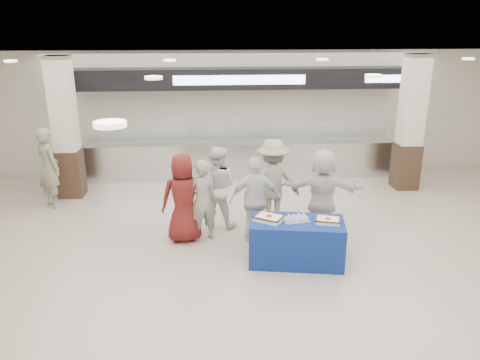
{
  "coord_description": "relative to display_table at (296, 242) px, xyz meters",
  "views": [
    {
      "loc": [
        -0.79,
        -6.39,
        3.87
      ],
      "look_at": [
        -0.23,
        1.6,
        1.16
      ],
      "focal_mm": 35.0,
      "sensor_mm": 36.0,
      "label": 1
    }
  ],
  "objects": [
    {
      "name": "ground",
      "position": [
        -0.65,
        -0.63,
        -0.38
      ],
      "size": [
        14.0,
        14.0,
        0.0
      ],
      "primitive_type": "plane",
      "color": "#BCB0A1",
      "rests_on": "ground"
    },
    {
      "name": "serving_line",
      "position": [
        -0.65,
        4.76,
        0.78
      ],
      "size": [
        8.7,
        0.85,
        2.8
      ],
      "color": "silver",
      "rests_on": "ground"
    },
    {
      "name": "column_left",
      "position": [
        -4.65,
        3.57,
        1.15
      ],
      "size": [
        0.55,
        0.55,
        3.2
      ],
      "color": "#332217",
      "rests_on": "ground"
    },
    {
      "name": "column_right",
      "position": [
        3.35,
        3.57,
        1.15
      ],
      "size": [
        0.55,
        0.55,
        3.2
      ],
      "color": "#332217",
      "rests_on": "ground"
    },
    {
      "name": "display_table",
      "position": [
        0.0,
        0.0,
        0.0
      ],
      "size": [
        1.66,
        1.02,
        0.75
      ],
      "primitive_type": "cube",
      "rotation": [
        0.0,
        0.0,
        -0.16
      ],
      "color": "navy",
      "rests_on": "ground"
    },
    {
      "name": "sheet_cake_left",
      "position": [
        -0.47,
        0.07,
        0.42
      ],
      "size": [
        0.56,
        0.53,
        0.09
      ],
      "color": "white",
      "rests_on": "display_table"
    },
    {
      "name": "sheet_cake_right",
      "position": [
        0.49,
        -0.08,
        0.42
      ],
      "size": [
        0.46,
        0.4,
        0.09
      ],
      "color": "white",
      "rests_on": "display_table"
    },
    {
      "name": "cupcake_tray",
      "position": [
        -0.02,
        0.03,
        0.41
      ],
      "size": [
        0.48,
        0.4,
        0.07
      ],
      "color": "#B8B7BD",
      "rests_on": "display_table"
    },
    {
      "name": "civilian_maroon",
      "position": [
        -1.91,
        0.98,
        0.46
      ],
      "size": [
        0.87,
        0.61,
        1.67
      ],
      "primitive_type": "imported",
      "rotation": [
        0.0,
        0.0,
        3.25
      ],
      "color": "maroon",
      "rests_on": "ground"
    },
    {
      "name": "soldier_a",
      "position": [
        -1.58,
        0.98,
        0.4
      ],
      "size": [
        0.66,
        0.54,
        1.55
      ],
      "primitive_type": "imported",
      "rotation": [
        0.0,
        0.0,
        3.48
      ],
      "color": "gray",
      "rests_on": "ground"
    },
    {
      "name": "chef_tall",
      "position": [
        -1.3,
        1.6,
        0.44
      ],
      "size": [
        0.94,
        0.82,
        1.63
      ],
      "primitive_type": "imported",
      "rotation": [
        0.0,
        0.0,
        2.84
      ],
      "color": "white",
      "rests_on": "ground"
    },
    {
      "name": "chef_short",
      "position": [
        -0.6,
        0.89,
        0.43
      ],
      "size": [
        0.95,
        0.39,
        1.61
      ],
      "primitive_type": "imported",
      "rotation": [
        0.0,
        0.0,
        3.14
      ],
      "color": "white",
      "rests_on": "ground"
    },
    {
      "name": "soldier_b",
      "position": [
        -0.2,
        1.6,
        0.5
      ],
      "size": [
        1.18,
        0.75,
        1.75
      ],
      "primitive_type": "imported",
      "rotation": [
        0.0,
        0.0,
        3.23
      ],
      "color": "gray",
      "rests_on": "ground"
    },
    {
      "name": "civilian_white",
      "position": [
        0.69,
        1.14,
        0.46
      ],
      "size": [
        1.62,
        0.81,
        1.68
      ],
      "primitive_type": "imported",
      "rotation": [
        0.0,
        0.0,
        2.93
      ],
      "color": "white",
      "rests_on": "ground"
    },
    {
      "name": "soldier_bg",
      "position": [
        -4.9,
        2.91,
        0.51
      ],
      "size": [
        0.76,
        0.76,
        1.77
      ],
      "primitive_type": "imported",
      "rotation": [
        0.0,
        0.0,
        2.35
      ],
      "color": "gray",
      "rests_on": "ground"
    }
  ]
}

